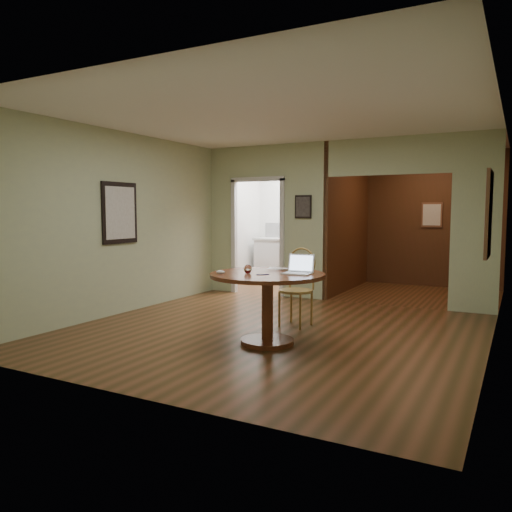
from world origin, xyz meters
The scene contains 11 objects.
floor centered at (0.00, 0.00, 0.00)m, with size 5.00×5.00×0.00m, color #3F2A12.
room_shell centered at (-0.47, 3.10, 1.29)m, with size 5.20×7.50×5.00m.
dining_table centered at (0.21, -0.50, 0.61)m, with size 1.31×1.31×0.82m.
chair centered at (0.15, 0.54, 0.58)m, with size 0.48×0.48×1.04m.
open_laptop centered at (0.54, -0.37, 0.88)m, with size 0.32×0.28×0.22m.
closed_laptop centered at (0.23, -0.20, 0.83)m, with size 0.31×0.20×0.02m, color silver.
mouse centered at (-0.22, -0.82, 0.84)m, with size 0.10×0.06×0.04m, color white.
wine_glass centered at (0.03, -0.63, 0.87)m, with size 0.09×0.09×0.10m, color white, non-canonical shape.
pen centered at (0.23, -0.66, 0.83)m, with size 0.01×0.01×0.14m, color #0D145B.
kitchen_cabinet centered at (-1.35, 4.20, 0.47)m, with size 2.06×0.60×0.94m.
grocery_bag centered at (-0.93, 4.20, 1.09)m, with size 0.30×0.26×0.30m, color beige.
Camera 1 is at (2.75, -5.55, 1.53)m, focal length 35.00 mm.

